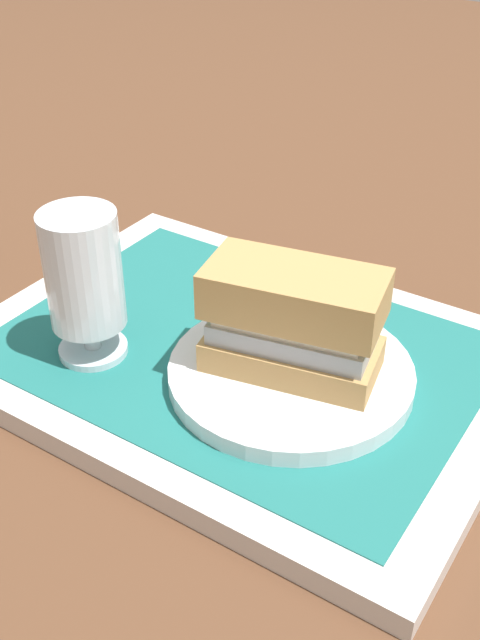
# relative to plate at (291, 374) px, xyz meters

# --- Properties ---
(ground_plane) EXTENTS (3.00, 3.00, 0.00)m
(ground_plane) POSITION_rel_plate_xyz_m (0.06, -0.01, -0.03)
(ground_plane) COLOR brown
(tray) EXTENTS (0.44, 0.32, 0.02)m
(tray) POSITION_rel_plate_xyz_m (0.06, -0.01, -0.02)
(tray) COLOR silver
(tray) RESTS_ON ground_plane
(placemat) EXTENTS (0.38, 0.27, 0.00)m
(placemat) POSITION_rel_plate_xyz_m (0.06, -0.01, -0.01)
(placemat) COLOR #1E6B66
(placemat) RESTS_ON tray
(plate) EXTENTS (0.19, 0.19, 0.01)m
(plate) POSITION_rel_plate_xyz_m (0.00, 0.00, 0.00)
(plate) COLOR white
(plate) RESTS_ON placemat
(sandwich) EXTENTS (0.14, 0.09, 0.08)m
(sandwich) POSITION_rel_plate_xyz_m (0.00, 0.00, 0.05)
(sandwich) COLOR tan
(sandwich) RESTS_ON plate
(beer_glass) EXTENTS (0.06, 0.06, 0.12)m
(beer_glass) POSITION_rel_plate_xyz_m (0.15, 0.06, 0.06)
(beer_glass) COLOR silver
(beer_glass) RESTS_ON placemat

